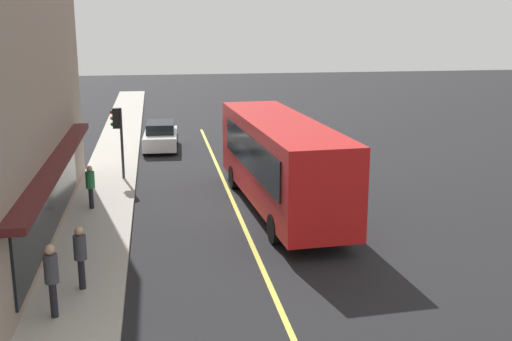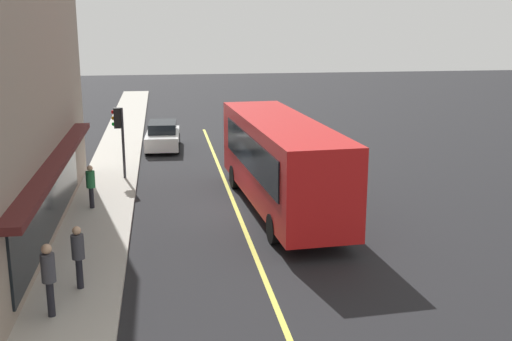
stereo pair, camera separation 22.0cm
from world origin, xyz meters
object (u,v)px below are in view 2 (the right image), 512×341
at_px(traffic_light, 119,126).
at_px(pedestrian_at_corner, 78,251).
at_px(car_white, 163,136).
at_px(pedestrian_waiting, 91,183).
at_px(pedestrian_by_curb, 48,273).
at_px(bus, 280,160).

height_order(traffic_light, pedestrian_at_corner, traffic_light).
distance_m(car_white, pedestrian_waiting, 11.80).
bearing_deg(pedestrian_waiting, pedestrian_by_curb, 179.60).
xyz_separation_m(traffic_light, pedestrian_by_curb, (-13.50, 0.91, -1.25)).
height_order(pedestrian_by_curb, pedestrian_waiting, pedestrian_by_curb).
height_order(car_white, pedestrian_by_curb, pedestrian_by_curb).
xyz_separation_m(pedestrian_by_curb, pedestrian_waiting, (9.01, -0.06, -0.13)).
relative_size(traffic_light, pedestrian_at_corner, 1.83).
bearing_deg(pedestrian_by_curb, pedestrian_waiting, -0.40).
xyz_separation_m(car_white, pedestrian_waiting, (-11.46, 2.77, 0.41)).
relative_size(traffic_light, pedestrian_waiting, 1.92).
distance_m(pedestrian_by_curb, pedestrian_at_corner, 1.65).
relative_size(bus, pedestrian_by_curb, 6.06).
bearing_deg(pedestrian_at_corner, pedestrian_waiting, 3.31).
xyz_separation_m(traffic_light, pedestrian_waiting, (-4.49, 0.85, -1.38)).
xyz_separation_m(pedestrian_by_curb, pedestrian_at_corner, (1.57, -0.49, -0.08)).
bearing_deg(car_white, pedestrian_at_corner, 172.94).
distance_m(traffic_light, pedestrian_by_curb, 13.59).
bearing_deg(traffic_light, car_white, -15.46).
relative_size(traffic_light, car_white, 0.73).
bearing_deg(bus, traffic_light, 49.82).
height_order(bus, pedestrian_at_corner, bus).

